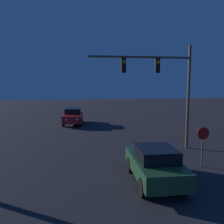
{
  "coord_description": "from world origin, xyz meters",
  "views": [
    {
      "loc": [
        -2.09,
        0.81,
        4.47
      ],
      "look_at": [
        0.0,
        13.46,
        2.84
      ],
      "focal_mm": 40.0,
      "sensor_mm": 36.0,
      "label": 1
    }
  ],
  "objects": [
    {
      "name": "stop_sign",
      "position": [
        4.56,
        12.4,
        1.45
      ],
      "size": [
        0.65,
        0.07,
        2.1
      ],
      "color": "brown",
      "rests_on": "ground_plane"
    },
    {
      "name": "traffic_signal_mast",
      "position": [
        3.76,
        15.98,
        4.52
      ],
      "size": [
        6.58,
        0.3,
        6.71
      ],
      "color": "brown",
      "rests_on": "ground_plane"
    },
    {
      "name": "car_near",
      "position": [
        1.48,
        10.89,
        0.84
      ],
      "size": [
        2.06,
        4.44,
        1.62
      ],
      "rotation": [
        0.0,
        0.0,
        -0.05
      ],
      "color": "#1E4728",
      "rests_on": "ground_plane"
    },
    {
      "name": "car_far",
      "position": [
        -1.91,
        26.44,
        0.84
      ],
      "size": [
        2.18,
        4.47,
        1.62
      ],
      "rotation": [
        0.0,
        0.0,
        3.06
      ],
      "color": "#B21E1E",
      "rests_on": "ground_plane"
    }
  ]
}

